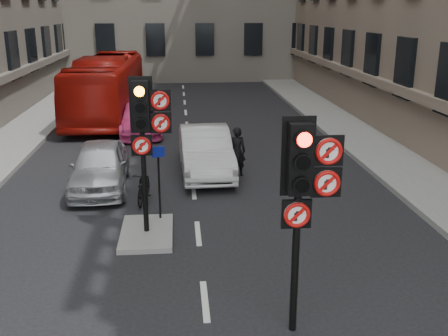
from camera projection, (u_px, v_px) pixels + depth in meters
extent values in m
cube|color=gray|center=(382.00, 148.00, 19.64)|extent=(3.00, 50.00, 0.16)
cube|color=gray|center=(147.00, 233.00, 12.27)|extent=(1.20, 2.00, 0.12)
cylinder|color=black|center=(295.00, 264.00, 8.35)|extent=(0.12, 0.12, 2.40)
cube|color=black|center=(300.00, 159.00, 7.83)|extent=(0.36, 0.28, 1.10)
cube|color=black|center=(298.00, 156.00, 7.96)|extent=(0.52, 0.03, 1.25)
cylinder|color=#FF1407|center=(305.00, 140.00, 7.50)|extent=(0.22, 0.01, 0.22)
cylinder|color=black|center=(304.00, 163.00, 7.60)|extent=(0.22, 0.01, 0.22)
cylinder|color=black|center=(303.00, 186.00, 7.70)|extent=(0.22, 0.01, 0.22)
cube|color=black|center=(328.00, 151.00, 7.82)|extent=(0.47, 0.05, 0.47)
cylinder|color=white|center=(329.00, 151.00, 7.78)|extent=(0.41, 0.02, 0.41)
torus|color=#BF0C0A|center=(329.00, 152.00, 7.76)|extent=(0.41, 0.06, 0.41)
cube|color=#BF0C0A|center=(329.00, 152.00, 7.76)|extent=(0.25, 0.01, 0.25)
cube|color=black|center=(326.00, 182.00, 7.96)|extent=(0.47, 0.05, 0.47)
cylinder|color=white|center=(327.00, 183.00, 7.92)|extent=(0.41, 0.02, 0.41)
torus|color=#BF0C0A|center=(327.00, 183.00, 7.91)|extent=(0.41, 0.06, 0.41)
cube|color=#BF0C0A|center=(327.00, 184.00, 7.90)|extent=(0.25, 0.01, 0.25)
cube|color=black|center=(296.00, 214.00, 8.07)|extent=(0.47, 0.05, 0.47)
cylinder|color=white|center=(297.00, 215.00, 8.03)|extent=(0.41, 0.02, 0.41)
torus|color=#BF0C0A|center=(297.00, 215.00, 8.02)|extent=(0.41, 0.06, 0.41)
cube|color=#BF0C0A|center=(297.00, 215.00, 8.01)|extent=(0.25, 0.01, 0.25)
cylinder|color=black|center=(144.00, 182.00, 11.90)|extent=(0.12, 0.12, 2.40)
cube|color=black|center=(141.00, 106.00, 11.39)|extent=(0.36, 0.28, 1.10)
cube|color=black|center=(141.00, 105.00, 11.51)|extent=(0.52, 0.03, 1.25)
cylinder|color=orange|center=(139.00, 91.00, 11.05)|extent=(0.22, 0.02, 0.22)
cylinder|color=black|center=(140.00, 108.00, 11.15)|extent=(0.22, 0.02, 0.22)
cylinder|color=black|center=(141.00, 124.00, 11.25)|extent=(0.22, 0.02, 0.22)
cube|color=black|center=(160.00, 100.00, 11.37)|extent=(0.47, 0.05, 0.47)
cylinder|color=white|center=(160.00, 101.00, 11.33)|extent=(0.41, 0.02, 0.41)
torus|color=#BF0C0A|center=(160.00, 101.00, 11.31)|extent=(0.41, 0.06, 0.41)
cube|color=#BF0C0A|center=(160.00, 101.00, 11.31)|extent=(0.25, 0.02, 0.25)
cube|color=black|center=(161.00, 123.00, 11.51)|extent=(0.47, 0.05, 0.47)
cylinder|color=white|center=(161.00, 123.00, 11.48)|extent=(0.41, 0.02, 0.41)
torus|color=#BF0C0A|center=(161.00, 123.00, 11.46)|extent=(0.41, 0.06, 0.41)
cube|color=#BF0C0A|center=(161.00, 123.00, 11.46)|extent=(0.25, 0.02, 0.25)
cube|color=black|center=(142.00, 145.00, 11.62)|extent=(0.47, 0.05, 0.47)
cylinder|color=white|center=(142.00, 146.00, 11.58)|extent=(0.41, 0.02, 0.41)
torus|color=#BF0C0A|center=(142.00, 146.00, 11.57)|extent=(0.41, 0.06, 0.41)
cube|color=#BF0C0A|center=(142.00, 146.00, 11.57)|extent=(0.25, 0.02, 0.25)
imported|color=#B2B5BA|center=(100.00, 166.00, 15.33)|extent=(1.79, 4.07, 1.36)
imported|color=silver|center=(205.00, 151.00, 16.75)|extent=(1.68, 4.47, 1.46)
imported|color=#D93F84|center=(139.00, 119.00, 22.06)|extent=(2.12, 4.38, 1.23)
imported|color=maroon|center=(107.00, 87.00, 25.24)|extent=(2.78, 10.57, 2.92)
imported|color=black|center=(144.00, 186.00, 14.28)|extent=(0.64, 1.56, 0.91)
imported|color=black|center=(237.00, 151.00, 16.47)|extent=(0.60, 0.41, 1.57)
cylinder|color=black|center=(159.00, 184.00, 12.73)|extent=(0.05, 0.05, 1.80)
cube|color=#0D1A95|center=(158.00, 152.00, 12.45)|extent=(0.31, 0.11, 0.25)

